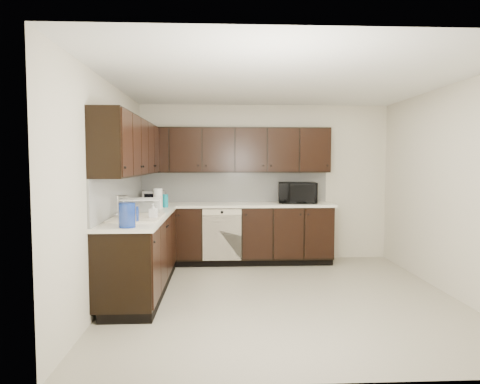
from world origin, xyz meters
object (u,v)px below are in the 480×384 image
object	(u,v)px
sink	(137,223)
toaster_oven	(154,197)
storage_bin	(142,206)
blue_pitcher	(127,215)
microwave	(297,193)

from	to	relation	value
sink	toaster_oven	distance (m)	1.74
storage_bin	blue_pitcher	bearing A→B (deg)	-86.46
toaster_oven	storage_bin	world-z (taller)	toaster_oven
blue_pitcher	toaster_oven	bearing A→B (deg)	86.33
sink	toaster_oven	world-z (taller)	sink
sink	blue_pitcher	world-z (taller)	sink
toaster_oven	blue_pitcher	xyz separation A→B (m)	(0.11, -2.41, 0.02)
microwave	storage_bin	distance (m)	2.53
microwave	blue_pitcher	size ratio (longest dim) A/B	2.41
sink	blue_pitcher	xyz separation A→B (m)	(0.04, -0.69, 0.18)
toaster_oven	blue_pitcher	bearing A→B (deg)	-87.47
toaster_oven	storage_bin	bearing A→B (deg)	-88.44
sink	microwave	world-z (taller)	microwave
blue_pitcher	microwave	bearing A→B (deg)	42.58
sink	toaster_oven	xyz separation A→B (m)	(-0.07, 1.73, 0.16)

